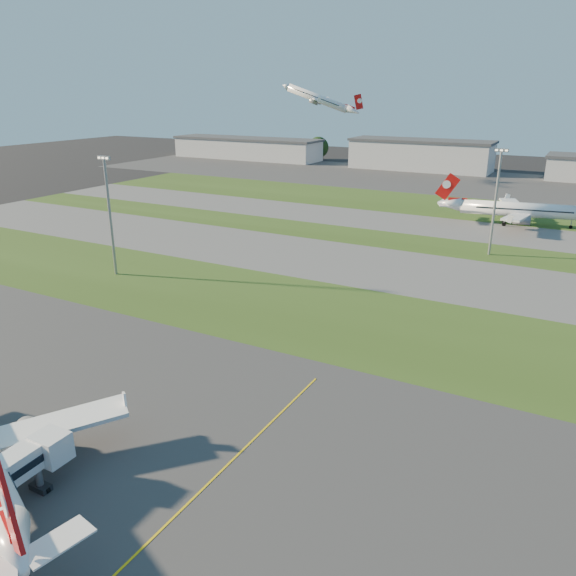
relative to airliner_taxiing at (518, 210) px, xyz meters
The scene contains 18 objects.
ground 146.91m from the airliner_taxiing, 96.38° to the right, with size 700.00×700.00×0.00m, color black.
apron_near 146.91m from the airliner_taxiing, 96.38° to the right, with size 300.00×70.00×0.01m, color #333335.
grass_strip_a 95.45m from the airliner_taxiing, 99.85° to the right, with size 300.00×34.00×0.01m, color #2D4416.
taxiway_a 63.25m from the airliner_taxiing, 104.99° to the right, with size 300.00×32.00×0.01m, color #515154.
grass_strip_b 39.73m from the airliner_taxiing, 114.42° to the right, with size 300.00×18.00×0.01m, color #2D4416.
taxiway_b 21.94m from the airliner_taxiing, 139.50° to the right, with size 300.00×26.00×0.01m, color #515154.
grass_strip_c 25.51m from the airliner_taxiing, 130.55° to the left, with size 300.00×40.00×0.01m, color #2D4416.
apron_far 80.86m from the airliner_taxiing, 101.66° to the left, with size 400.00×80.00×0.01m, color #333335.
yellow_line 146.44m from the airliner_taxiing, 94.43° to the right, with size 0.25×60.00×0.02m, color gold.
airliner_taxiing is the anchor object (origin of this frame).
airliner_departing 117.23m from the airliner_taxiing, 147.99° to the left, with size 33.71×28.43×10.88m.
light_mast_west 118.38m from the airliner_taxiing, 127.21° to the right, with size 3.20×0.70×25.80m.
light_mast_centre 39.30m from the airliner_taxiing, 91.98° to the right, with size 3.20×0.70×25.80m.
hangar_far_west 198.89m from the airliner_taxiing, 146.74° to the left, with size 91.80×23.00×12.20m.
hangar_west 125.16m from the airliner_taxiing, 119.34° to the left, with size 71.40×23.00×15.20m.
tree_far_west 239.73m from the airliner_taxiing, 149.39° to the left, with size 11.00×11.00×12.00m.
tree_west 177.07m from the airliner_taxiing, 135.51° to the left, with size 12.10×12.10×13.20m.
tree_mid_west 125.44m from the airliner_taxiing, 106.83° to the left, with size 9.90×9.90×10.80m.
Camera 1 is at (35.29, -33.90, 38.65)m, focal length 35.00 mm.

